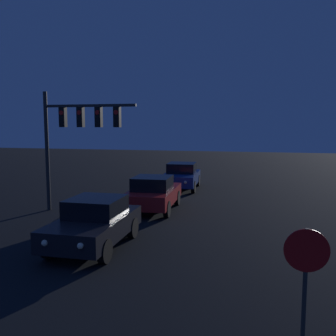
# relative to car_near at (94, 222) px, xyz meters

# --- Properties ---
(car_near) EXTENTS (2.07, 4.25, 1.62)m
(car_near) POSITION_rel_car_near_xyz_m (0.00, 0.00, 0.00)
(car_near) COLOR black
(car_near) RESTS_ON ground_plane
(car_mid) EXTENTS (2.17, 4.29, 1.62)m
(car_mid) POSITION_rel_car_near_xyz_m (0.45, 5.58, 0.00)
(car_mid) COLOR #B21E1E
(car_mid) RESTS_ON ground_plane
(car_far) EXTENTS (2.21, 4.31, 1.62)m
(car_far) POSITION_rel_car_near_xyz_m (0.58, 11.64, 0.00)
(car_far) COLOR navy
(car_far) RESTS_ON ground_plane
(traffic_signal_mast) EXTENTS (4.48, 0.30, 5.55)m
(traffic_signal_mast) POSITION_rel_car_near_xyz_m (-2.93, 4.44, 3.07)
(traffic_signal_mast) COLOR #2D2D2D
(traffic_signal_mast) RESTS_ON ground_plane
(stop_sign) EXTENTS (0.69, 0.07, 2.47)m
(stop_sign) POSITION_rel_car_near_xyz_m (5.98, -5.23, 0.89)
(stop_sign) COLOR #2D2D2D
(stop_sign) RESTS_ON ground_plane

